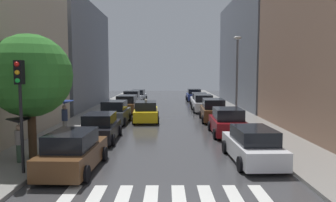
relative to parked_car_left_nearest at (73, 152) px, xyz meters
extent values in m
cube|color=#3C3C3F|center=(3.73, 18.48, -0.79)|extent=(28.00, 72.00, 0.04)
cube|color=gray|center=(-2.77, 18.48, -0.70)|extent=(3.00, 72.00, 0.15)
cube|color=gray|center=(10.23, 18.48, -0.70)|extent=(3.00, 72.00, 0.15)
cube|color=silver|center=(0.58, -2.83, -0.77)|extent=(0.45, 2.20, 0.01)
cube|color=silver|center=(1.48, -2.83, -0.77)|extent=(0.45, 2.20, 0.01)
cube|color=silver|center=(2.38, -2.83, -0.77)|extent=(0.45, 2.20, 0.01)
cube|color=silver|center=(3.28, -2.83, -0.77)|extent=(0.45, 2.20, 0.01)
cube|color=silver|center=(4.18, -2.83, -0.77)|extent=(0.45, 2.20, 0.01)
cube|color=silver|center=(5.08, -2.83, -0.77)|extent=(0.45, 2.20, 0.01)
cube|color=silver|center=(5.98, -2.83, -0.77)|extent=(0.45, 2.20, 0.01)
cube|color=silver|center=(6.88, -2.83, -0.77)|extent=(0.45, 2.20, 0.01)
cube|color=slate|center=(-7.27, 23.75, 4.93)|extent=(6.00, 17.44, 11.40)
cube|color=slate|center=(14.73, 25.52, 5.52)|extent=(6.00, 19.79, 12.59)
cube|color=brown|center=(0.00, 0.06, -0.19)|extent=(1.96, 4.43, 0.81)
cube|color=black|center=(-0.01, -0.16, 0.55)|extent=(1.67, 2.46, 0.66)
cylinder|color=black|center=(-0.84, 1.53, -0.45)|extent=(0.24, 0.65, 0.64)
cylinder|color=black|center=(0.96, 1.46, -0.45)|extent=(0.24, 0.65, 0.64)
cylinder|color=black|center=(-0.95, -1.35, -0.45)|extent=(0.24, 0.65, 0.64)
cylinder|color=black|center=(0.85, -1.41, -0.45)|extent=(0.24, 0.65, 0.64)
cube|color=black|center=(-0.07, 5.86, -0.20)|extent=(1.86, 4.36, 0.79)
cube|color=black|center=(-0.06, 5.65, 0.52)|extent=(1.62, 2.41, 0.65)
cylinder|color=black|center=(-0.99, 7.29, -0.45)|extent=(0.23, 0.64, 0.64)
cylinder|color=black|center=(0.83, 7.31, -0.45)|extent=(0.23, 0.64, 0.64)
cylinder|color=black|center=(-0.96, 4.42, -0.45)|extent=(0.23, 0.64, 0.64)
cylinder|color=black|center=(0.85, 4.44, -0.45)|extent=(0.23, 0.64, 0.64)
cube|color=#474C51|center=(-0.21, 12.12, -0.16)|extent=(2.04, 4.08, 0.88)
cube|color=black|center=(-0.22, 11.92, 0.64)|extent=(1.74, 2.27, 0.72)
cylinder|color=black|center=(-1.09, 13.48, -0.45)|extent=(0.25, 0.65, 0.64)
cylinder|color=black|center=(0.78, 13.40, -0.45)|extent=(0.25, 0.65, 0.64)
cylinder|color=black|center=(-1.20, 10.84, -0.45)|extent=(0.25, 0.65, 0.64)
cylinder|color=black|center=(0.67, 10.76, -0.45)|extent=(0.25, 0.65, 0.64)
cube|color=brown|center=(-0.06, 18.85, -0.18)|extent=(2.13, 4.79, 0.84)
cube|color=black|center=(-0.07, 18.61, 0.59)|extent=(1.81, 2.66, 0.69)
cylinder|color=black|center=(-0.96, 20.44, -0.45)|extent=(0.25, 0.65, 0.64)
cylinder|color=black|center=(0.97, 20.36, -0.45)|extent=(0.25, 0.65, 0.64)
cylinder|color=black|center=(-1.09, 17.33, -0.45)|extent=(0.25, 0.65, 0.64)
cylinder|color=black|center=(0.83, 17.25, -0.45)|extent=(0.25, 0.65, 0.64)
cube|color=#B2B7BF|center=(-0.25, 24.91, -0.15)|extent=(1.96, 4.07, 0.89)
cube|color=black|center=(-0.25, 24.70, 0.65)|extent=(1.70, 2.25, 0.72)
cylinder|color=black|center=(-1.16, 26.26, -0.45)|extent=(0.23, 0.64, 0.64)
cylinder|color=black|center=(0.72, 26.22, -0.45)|extent=(0.23, 0.64, 0.64)
cylinder|color=black|center=(-1.21, 23.59, -0.45)|extent=(0.23, 0.64, 0.64)
cylinder|color=black|center=(0.66, 23.56, -0.45)|extent=(0.23, 0.64, 0.64)
cube|color=#B2B7BF|center=(0.00, 30.74, -0.21)|extent=(1.98, 4.50, 0.78)
cube|color=black|center=(-0.01, 30.52, 0.50)|extent=(1.68, 2.50, 0.64)
cylinder|color=black|center=(-0.83, 32.24, -0.45)|extent=(0.25, 0.65, 0.64)
cylinder|color=black|center=(0.96, 32.16, -0.45)|extent=(0.25, 0.65, 0.64)
cylinder|color=black|center=(-0.95, 29.32, -0.45)|extent=(0.25, 0.65, 0.64)
cylinder|color=black|center=(0.83, 29.24, -0.45)|extent=(0.25, 0.65, 0.64)
cube|color=silver|center=(7.62, 1.34, -0.21)|extent=(1.91, 4.63, 0.77)
cube|color=black|center=(7.63, 1.11, 0.48)|extent=(1.64, 2.56, 0.63)
cylinder|color=black|center=(6.69, 2.83, -0.45)|extent=(0.24, 0.65, 0.64)
cylinder|color=black|center=(8.47, 2.88, -0.45)|extent=(0.24, 0.65, 0.64)
cylinder|color=black|center=(6.77, -0.20, -0.45)|extent=(0.24, 0.65, 0.64)
cylinder|color=black|center=(8.56, -0.15, -0.45)|extent=(0.24, 0.65, 0.64)
cube|color=maroon|center=(7.67, 7.53, -0.17)|extent=(1.97, 4.25, 0.85)
cube|color=black|center=(7.67, 7.32, 0.60)|extent=(1.71, 2.35, 0.69)
cylinder|color=black|center=(6.75, 8.94, -0.45)|extent=(0.23, 0.64, 0.64)
cylinder|color=black|center=(8.65, 8.91, -0.45)|extent=(0.23, 0.64, 0.64)
cylinder|color=black|center=(6.70, 6.16, -0.45)|extent=(0.23, 0.64, 0.64)
cylinder|color=black|center=(8.60, 6.12, -0.45)|extent=(0.23, 0.64, 0.64)
cube|color=brown|center=(7.59, 13.30, -0.15)|extent=(1.97, 4.51, 0.90)
cube|color=black|center=(7.58, 13.08, 0.67)|extent=(1.68, 2.50, 0.74)
cylinder|color=black|center=(6.73, 14.80, -0.45)|extent=(0.24, 0.65, 0.64)
cylinder|color=black|center=(8.54, 14.73, -0.45)|extent=(0.24, 0.65, 0.64)
cylinder|color=black|center=(6.63, 11.86, -0.45)|extent=(0.24, 0.65, 0.64)
cylinder|color=black|center=(8.44, 11.80, -0.45)|extent=(0.24, 0.65, 0.64)
cube|color=silver|center=(7.46, 19.62, -0.17)|extent=(1.96, 4.41, 0.85)
cube|color=black|center=(7.46, 19.40, 0.60)|extent=(1.71, 2.43, 0.69)
cylinder|color=black|center=(6.52, 21.08, -0.45)|extent=(0.23, 0.64, 0.64)
cylinder|color=black|center=(8.43, 21.06, -0.45)|extent=(0.23, 0.64, 0.64)
cylinder|color=black|center=(6.49, 18.18, -0.45)|extent=(0.23, 0.64, 0.64)
cylinder|color=black|center=(8.40, 18.16, -0.45)|extent=(0.23, 0.64, 0.64)
cube|color=silver|center=(7.62, 24.92, -0.22)|extent=(2.02, 4.83, 0.75)
cube|color=black|center=(7.61, 24.68, 0.46)|extent=(1.72, 2.68, 0.61)
cylinder|color=black|center=(6.75, 26.53, -0.45)|extent=(0.24, 0.65, 0.64)
cylinder|color=black|center=(8.60, 26.46, -0.45)|extent=(0.24, 0.65, 0.64)
cylinder|color=black|center=(6.64, 23.38, -0.45)|extent=(0.24, 0.65, 0.64)
cylinder|color=black|center=(8.49, 23.32, -0.45)|extent=(0.24, 0.65, 0.64)
cube|color=navy|center=(7.57, 31.44, -0.19)|extent=(1.91, 4.40, 0.81)
cube|color=black|center=(7.57, 31.22, 0.54)|extent=(1.67, 2.42, 0.66)
cylinder|color=black|center=(6.63, 32.89, -0.45)|extent=(0.22, 0.64, 0.64)
cylinder|color=black|center=(8.52, 32.88, -0.45)|extent=(0.22, 0.64, 0.64)
cylinder|color=black|center=(6.62, 29.99, -0.45)|extent=(0.22, 0.64, 0.64)
cylinder|color=black|center=(8.51, 29.98, -0.45)|extent=(0.22, 0.64, 0.64)
cube|color=yellow|center=(2.13, 13.22, -0.20)|extent=(2.01, 4.60, 0.80)
cube|color=black|center=(2.14, 12.99, 0.53)|extent=(1.72, 2.55, 0.65)
cube|color=#F2EDCC|center=(2.14, 12.99, 0.94)|extent=(0.21, 0.37, 0.18)
cylinder|color=black|center=(1.15, 14.68, -0.45)|extent=(0.24, 0.65, 0.64)
cylinder|color=black|center=(3.00, 14.75, -0.45)|extent=(0.24, 0.65, 0.64)
cylinder|color=black|center=(1.26, 11.69, -0.45)|extent=(0.24, 0.65, 0.64)
cylinder|color=black|center=(3.11, 11.76, -0.45)|extent=(0.24, 0.65, 0.64)
cylinder|color=#38513D|center=(-2.50, 0.76, -0.24)|extent=(0.28, 0.28, 0.77)
cylinder|color=gray|center=(-2.50, 0.76, 0.45)|extent=(0.36, 0.36, 0.61)
sphere|color=tan|center=(-2.50, 0.76, 0.88)|extent=(0.24, 0.24, 0.24)
cone|color=black|center=(-2.50, 0.76, 1.16)|extent=(1.02, 1.02, 0.20)
cylinder|color=#333338|center=(-2.50, 0.76, 0.81)|extent=(0.02, 0.02, 0.71)
cylinder|color=gray|center=(-2.43, 6.71, -0.18)|extent=(0.28, 0.28, 0.88)
cylinder|color=navy|center=(-2.43, 6.71, 0.60)|extent=(0.36, 0.36, 0.70)
sphere|color=tan|center=(-2.43, 6.71, 1.09)|extent=(0.27, 0.27, 0.27)
cone|color=navy|center=(-2.43, 6.71, 1.39)|extent=(1.16, 1.16, 0.20)
cylinder|color=#333338|center=(-2.43, 6.71, 1.00)|extent=(0.02, 0.02, 0.78)
cylinder|color=#513823|center=(-2.24, 1.48, 0.45)|extent=(0.36, 0.36, 2.14)
sphere|color=#327A2B|center=(-2.24, 1.48, 3.08)|extent=(3.67, 3.67, 3.67)
cylinder|color=black|center=(-1.72, -0.71, 1.08)|extent=(0.12, 0.12, 3.40)
cube|color=black|center=(-1.72, -0.71, 3.23)|extent=(0.30, 0.30, 0.90)
sphere|color=red|center=(-1.72, -0.89, 3.53)|extent=(0.18, 0.18, 0.18)
sphere|color=#F2A519|center=(-1.72, -0.89, 3.23)|extent=(0.18, 0.18, 0.18)
sphere|color=green|center=(-1.72, -0.89, 2.93)|extent=(0.18, 0.18, 0.18)
cylinder|color=#595B60|center=(9.28, 12.36, 2.54)|extent=(0.16, 0.16, 6.32)
ellipsoid|color=beige|center=(9.28, 12.36, 5.85)|extent=(0.60, 0.28, 0.24)
camera|label=1|loc=(3.78, -12.85, 3.26)|focal=34.55mm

